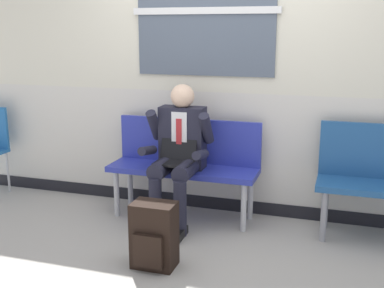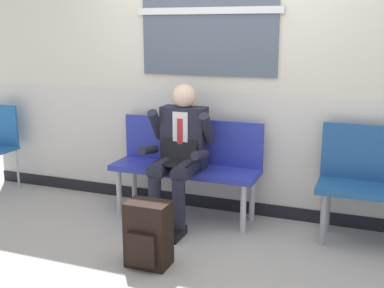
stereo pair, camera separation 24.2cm
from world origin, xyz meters
name	(u,v)px [view 1 (the left image)]	position (x,y,z in m)	size (l,w,h in m)	color
ground_plane	(202,238)	(0.00, 0.00, 0.00)	(18.00, 18.00, 0.00)	#9E9991
station_wall	(226,46)	(0.00, 0.75, 1.55)	(5.30, 0.17, 3.11)	beige
bench_with_person	(185,160)	(-0.30, 0.47, 0.53)	(1.35, 0.42, 0.89)	#28339E
person_seated	(178,152)	(-0.30, 0.27, 0.65)	(0.57, 0.70, 1.23)	#1E1E2D
backpack	(154,236)	(-0.19, -0.58, 0.24)	(0.31, 0.25, 0.49)	black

